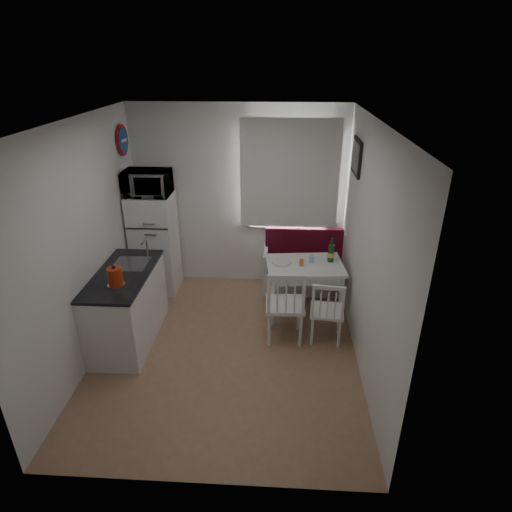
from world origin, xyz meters
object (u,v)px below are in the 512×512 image
at_px(dining_table, 305,270).
at_px(kettle, 115,277).
at_px(chair_left, 285,299).
at_px(fridge, 155,243).
at_px(wine_bottle, 331,250).
at_px(microwave, 147,183).
at_px(bench, 306,271).
at_px(chair_right, 328,307).
at_px(kitchen_counter, 127,306).

bearing_deg(dining_table, kettle, -159.88).
height_order(dining_table, chair_left, chair_left).
bearing_deg(chair_left, fridge, 144.77).
distance_m(fridge, wine_bottle, 2.48).
distance_m(dining_table, wine_bottle, 0.42).
xyz_separation_m(chair_left, microwave, (-1.85, 1.17, 1.02)).
distance_m(dining_table, fridge, 2.17).
bearing_deg(microwave, kettle, -88.86).
height_order(bench, wine_bottle, wine_bottle).
distance_m(chair_right, microwave, 2.84).
bearing_deg(microwave, kitchen_counter, -90.94).
bearing_deg(bench, dining_table, -95.33).
bearing_deg(wine_bottle, kitchen_counter, -162.05).
bearing_deg(chair_right, chair_left, -172.20).
bearing_deg(fridge, chair_right, -27.17).
xyz_separation_m(fridge, microwave, (0.00, -0.05, 0.89)).
relative_size(dining_table, chair_left, 1.99).
xyz_separation_m(kitchen_counter, dining_table, (2.12, 0.69, 0.19)).
distance_m(kitchen_counter, wine_bottle, 2.61).
relative_size(fridge, microwave, 2.40).
distance_m(kettle, wine_bottle, 2.65).
bearing_deg(chair_right, dining_table, 117.03).
relative_size(dining_table, fridge, 0.72).
xyz_separation_m(fridge, wine_bottle, (2.43, -0.45, 0.17)).
height_order(bench, microwave, microwave).
relative_size(dining_table, kettle, 4.22).
xyz_separation_m(chair_left, fridge, (-1.85, 1.22, 0.13)).
bearing_deg(chair_left, microwave, 145.86).
relative_size(chair_left, fridge, 0.36).
bearing_deg(bench, microwave, -175.79).
height_order(kitchen_counter, chair_right, kitchen_counter).
relative_size(kitchen_counter, dining_table, 1.27).
xyz_separation_m(microwave, kettle, (0.03, -1.51, -0.59)).
bearing_deg(wine_bottle, microwave, 170.64).
relative_size(chair_right, fridge, 0.31).
relative_size(bench, fridge, 0.86).
height_order(chair_left, wine_bottle, wine_bottle).
relative_size(chair_right, kettle, 1.81).
relative_size(kitchen_counter, microwave, 2.18).
bearing_deg(kettle, microwave, 91.14).
height_order(kitchen_counter, kettle, kitchen_counter).
distance_m(chair_left, fridge, 2.22).
height_order(chair_left, chair_right, chair_left).
height_order(fridge, kettle, fridge).
bearing_deg(bench, kitchen_counter, -148.18).
height_order(bench, dining_table, bench).
bearing_deg(chair_right, kettle, -165.10).
xyz_separation_m(dining_table, fridge, (-2.10, 0.55, 0.08)).
bearing_deg(kitchen_counter, wine_bottle, 17.95).
bearing_deg(kitchen_counter, microwave, 89.06).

